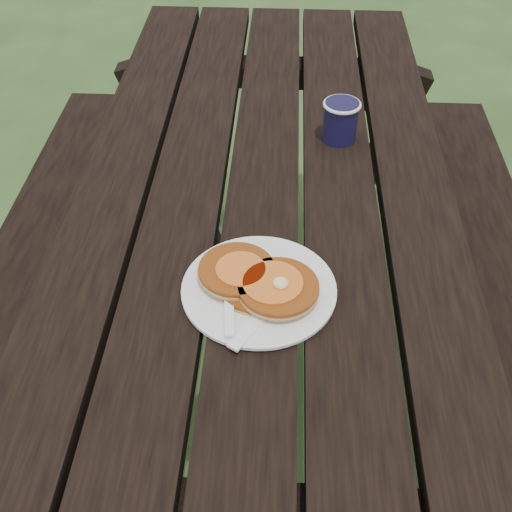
{
  "coord_description": "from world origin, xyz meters",
  "views": [
    {
      "loc": [
        0.04,
        -1.01,
        1.52
      ],
      "look_at": [
        -0.0,
        -0.25,
        0.8
      ],
      "focal_mm": 45.0,
      "sensor_mm": 36.0,
      "label": 1
    }
  ],
  "objects_px": {
    "picnic_table": "(262,319)",
    "coffee_cup": "(341,119)",
    "pancake_stack": "(258,281)",
    "plate": "(259,290)"
  },
  "relations": [
    {
      "from": "picnic_table",
      "to": "coffee_cup",
      "type": "relative_size",
      "value": 20.22
    },
    {
      "from": "coffee_cup",
      "to": "plate",
      "type": "bearing_deg",
      "value": -107.85
    },
    {
      "from": "picnic_table",
      "to": "plate",
      "type": "height_order",
      "value": "plate"
    },
    {
      "from": "pancake_stack",
      "to": "coffee_cup",
      "type": "bearing_deg",
      "value": 71.97
    },
    {
      "from": "pancake_stack",
      "to": "coffee_cup",
      "type": "height_order",
      "value": "coffee_cup"
    },
    {
      "from": "pancake_stack",
      "to": "plate",
      "type": "bearing_deg",
      "value": -58.12
    },
    {
      "from": "picnic_table",
      "to": "plate",
      "type": "distance_m",
      "value": 0.48
    },
    {
      "from": "plate",
      "to": "pancake_stack",
      "type": "bearing_deg",
      "value": 121.88
    },
    {
      "from": "pancake_stack",
      "to": "picnic_table",
      "type": "bearing_deg",
      "value": 90.95
    },
    {
      "from": "plate",
      "to": "coffee_cup",
      "type": "height_order",
      "value": "coffee_cup"
    }
  ]
}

